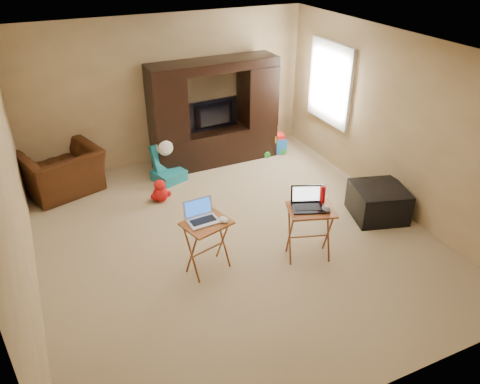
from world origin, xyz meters
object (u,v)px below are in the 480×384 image
entertainment_center (214,113)px  mouse_left (224,220)px  child_rocker (168,164)px  tray_table_left (208,246)px  recliner (63,172)px  push_toy (272,143)px  tray_table_right (309,233)px  laptop_left (203,213)px  water_bottle (322,194)px  television (215,116)px  mouse_right (326,209)px  ottoman (378,202)px  plush_toy (160,190)px  laptop_right (308,200)px

entertainment_center → mouse_left: entertainment_center is taller
child_rocker → tray_table_left: size_ratio=0.89×
recliner → push_toy: 3.66m
tray_table_right → laptop_left: laptop_left is taller
tray_table_right → water_bottle: size_ratio=3.25×
tray_table_left → water_bottle: size_ratio=3.12×
child_rocker → water_bottle: size_ratio=2.77×
television → mouse_right: (0.14, -3.16, -0.12)m
ottoman → laptop_left: 2.76m
child_rocker → tray_table_left: (-0.26, -2.44, 0.04)m
plush_toy → push_toy: push_toy is taller
tray_table_right → mouse_right: mouse_right is taller
television → ottoman: television is taller
child_rocker → mouse_right: mouse_right is taller
television → laptop_right: size_ratio=2.44×
tray_table_left → laptop_left: laptop_left is taller
laptop_left → laptop_right: bearing=-17.8°
push_toy → ottoman: bearing=-71.8°
entertainment_center → laptop_left: entertainment_center is taller
television → mouse_left: bearing=64.7°
laptop_left → television: bearing=61.0°
mouse_left → laptop_right: bearing=-11.3°
ottoman → mouse_right: mouse_right is taller
television → ottoman: size_ratio=1.28×
tray_table_right → television: bearing=107.9°
laptop_right → laptop_left: bearing=-172.2°
plush_toy → ottoman: ottoman is taller
tray_table_right → laptop_left: size_ratio=1.99×
laptop_right → plush_toy: bearing=142.5°
television → tray_table_right: size_ratio=1.28×
tray_table_right → laptop_right: (-0.04, 0.02, 0.48)m
plush_toy → laptop_right: size_ratio=0.98×
recliner → mouse_left: size_ratio=7.92×
mouse_right → entertainment_center: bearing=92.4°
push_toy → ottoman: (0.37, -2.56, 0.03)m
mouse_left → child_rocker: bearing=88.5°
entertainment_center → plush_toy: entertainment_center is taller
mouse_left → water_bottle: bearing=-6.5°
push_toy → laptop_left: laptop_left is taller
entertainment_center → tray_table_left: 3.11m
television → mouse_right: television is taller
child_rocker → laptop_right: bearing=-90.2°
entertainment_center → tray_table_left: (-1.23, -2.80, -0.56)m
child_rocker → ottoman: size_ratio=0.85×
plush_toy → ottoman: (2.73, -1.72, 0.05)m
laptop_left → recliner: bearing=111.9°
television → tray_table_left: 3.06m
tray_table_left → mouse_left: mouse_left is taller
plush_toy → water_bottle: (1.50, -2.05, 0.64)m
ottoman → mouse_left: bearing=-175.7°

